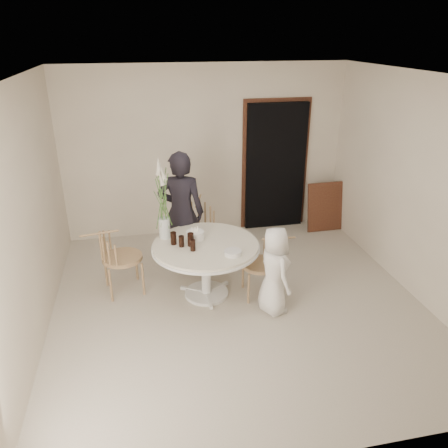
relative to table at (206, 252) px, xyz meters
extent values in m
plane|color=beige|center=(0.35, -0.25, -0.62)|extent=(4.50, 4.50, 0.00)
plane|color=white|center=(0.35, -0.25, 2.08)|extent=(4.50, 4.50, 0.00)
plane|color=#F0E3C9|center=(0.35, 2.00, 0.73)|extent=(4.50, 0.00, 4.50)
plane|color=#F0E3C9|center=(0.35, -2.50, 0.73)|extent=(4.50, 0.00, 4.50)
plane|color=#F0E3C9|center=(-1.90, -0.25, 0.73)|extent=(0.00, 4.50, 4.50)
plane|color=#F0E3C9|center=(2.60, -0.25, 0.73)|extent=(0.00, 4.50, 4.50)
cube|color=black|center=(1.50, 1.94, 0.43)|extent=(1.00, 0.10, 2.10)
cube|color=brown|center=(1.50, 1.98, 0.49)|extent=(1.12, 0.03, 2.22)
cylinder|color=white|center=(0.00, 0.00, -0.60)|extent=(0.56, 0.56, 0.04)
cylinder|color=white|center=(0.00, 0.00, -0.27)|extent=(0.12, 0.12, 0.65)
cylinder|color=white|center=(0.00, 0.00, 0.07)|extent=(1.33, 1.33, 0.03)
cylinder|color=silver|center=(0.00, 0.00, 0.09)|extent=(1.30, 1.30, 0.04)
cube|color=brown|center=(2.30, 1.61, -0.21)|extent=(0.62, 0.20, 0.82)
cylinder|color=#A08757|center=(-0.28, 0.61, -0.37)|extent=(0.03, 0.03, 0.49)
cylinder|color=#A08757|center=(0.13, 0.49, -0.37)|extent=(0.03, 0.03, 0.49)
cylinder|color=#A08757|center=(-0.15, 1.02, -0.37)|extent=(0.03, 0.03, 0.49)
cylinder|color=#A08757|center=(0.26, 0.90, -0.37)|extent=(0.03, 0.03, 0.49)
cylinder|color=#A08757|center=(-0.01, 0.75, -0.11)|extent=(0.54, 0.54, 0.05)
cylinder|color=#A08757|center=(0.50, 0.07, -0.41)|extent=(0.03, 0.03, 0.41)
cylinder|color=#A08757|center=(0.48, -0.30, -0.41)|extent=(0.03, 0.03, 0.41)
cylinder|color=#A08757|center=(0.86, 0.05, -0.41)|extent=(0.03, 0.03, 0.41)
cylinder|color=#A08757|center=(0.84, -0.32, -0.41)|extent=(0.03, 0.03, 0.41)
cylinder|color=#A08757|center=(0.67, -0.12, -0.18)|extent=(0.46, 0.46, 0.05)
cylinder|color=#A08757|center=(-0.79, 0.16, -0.39)|extent=(0.03, 0.03, 0.46)
cylinder|color=#A08757|center=(-0.86, 0.56, -0.39)|extent=(0.03, 0.03, 0.46)
cylinder|color=#A08757|center=(-1.19, 0.09, -0.39)|extent=(0.03, 0.03, 0.46)
cylinder|color=#A08757|center=(-1.26, 0.49, -0.39)|extent=(0.03, 0.03, 0.46)
cylinder|color=#A08757|center=(-1.03, 0.32, -0.14)|extent=(0.51, 0.51, 0.05)
imported|color=black|center=(-0.21, 0.75, 0.24)|extent=(0.71, 0.55, 1.71)
imported|color=white|center=(0.73, -0.50, -0.07)|extent=(0.45, 0.59, 1.09)
cylinder|color=white|center=(-0.11, 0.15, 0.17)|extent=(0.22, 0.22, 0.11)
cylinder|color=#FFDDA1|center=(-0.11, 0.15, 0.25)|extent=(0.01, 0.01, 0.05)
cylinder|color=#FFDDA1|center=(-0.07, 0.18, 0.25)|extent=(0.01, 0.01, 0.05)
cylinder|color=#FFDDA1|center=(-0.14, 0.17, 0.25)|extent=(0.01, 0.01, 0.05)
cylinder|color=#FFDDA1|center=(-0.09, 0.12, 0.25)|extent=(0.01, 0.01, 0.05)
cylinder|color=black|center=(-0.30, -0.01, 0.18)|extent=(0.08, 0.08, 0.14)
cylinder|color=black|center=(-0.18, -0.15, 0.18)|extent=(0.08, 0.08, 0.14)
cylinder|color=black|center=(-0.38, 0.07, 0.19)|extent=(0.09, 0.09, 0.16)
cylinder|color=black|center=(-0.18, -0.01, 0.20)|extent=(0.08, 0.08, 0.16)
cylinder|color=silver|center=(0.26, -0.34, 0.14)|extent=(0.25, 0.25, 0.05)
cylinder|color=silver|center=(-0.47, 0.28, 0.25)|extent=(0.14, 0.14, 0.26)
cylinder|color=#477532|center=(-0.44, 0.29, 0.57)|extent=(0.01, 0.01, 0.66)
cone|color=beige|center=(-0.44, 0.29, 0.90)|extent=(0.07, 0.07, 0.17)
cylinder|color=#477532|center=(-0.46, 0.31, 0.60)|extent=(0.01, 0.01, 0.71)
cone|color=beige|center=(-0.46, 0.31, 0.96)|extent=(0.07, 0.07, 0.17)
cylinder|color=#477532|center=(-0.49, 0.30, 0.63)|extent=(0.01, 0.01, 0.77)
cone|color=beige|center=(-0.49, 0.30, 1.01)|extent=(0.07, 0.07, 0.17)
cylinder|color=#477532|center=(-0.50, 0.28, 0.66)|extent=(0.01, 0.01, 0.82)
cone|color=beige|center=(-0.50, 0.28, 1.07)|extent=(0.07, 0.07, 0.17)
cylinder|color=#477532|center=(-0.48, 0.26, 0.57)|extent=(0.01, 0.01, 0.66)
cone|color=beige|center=(-0.48, 0.26, 0.90)|extent=(0.07, 0.07, 0.17)
cylinder|color=#477532|center=(-0.45, 0.26, 0.60)|extent=(0.01, 0.01, 0.71)
cone|color=beige|center=(-0.45, 0.26, 0.96)|extent=(0.07, 0.07, 0.17)
camera|label=1|loc=(-0.74, -4.73, 2.50)|focal=35.00mm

